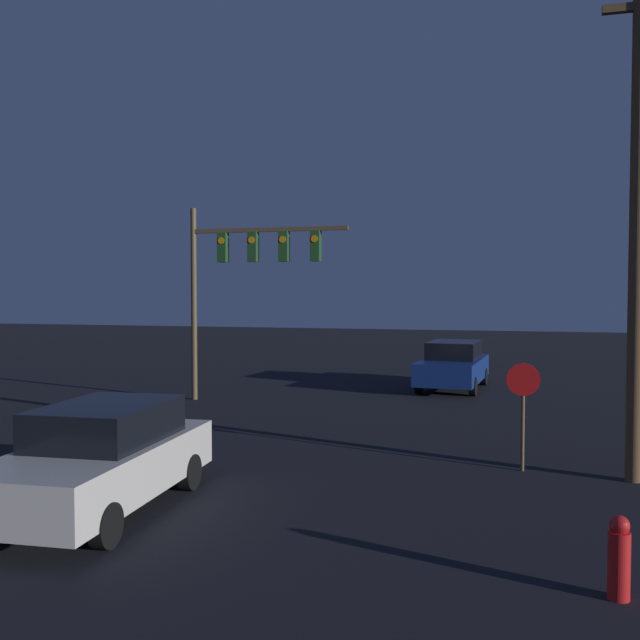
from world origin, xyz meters
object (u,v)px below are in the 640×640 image
car_near (101,457)px  fire_hydrant (619,558)px  car_far (453,365)px  traffic_signal_mast (242,265)px  utility_pole (638,214)px  stop_sign (523,397)px

car_near → fire_hydrant: (7.24, -1.24, -0.37)m
car_near → car_far: same height
traffic_signal_mast → utility_pole: (10.09, -6.61, 0.58)m
car_far → car_near: bearing=79.5°
traffic_signal_mast → stop_sign: bearing=-37.9°
fire_hydrant → car_near: bearing=170.3°
stop_sign → fire_hydrant: size_ratio=2.18×
car_near → fire_hydrant: size_ratio=4.99×
car_far → stop_sign: stop_sign is taller
car_far → utility_pole: (4.14, -11.17, 3.91)m
car_near → car_far: bearing=-108.2°
stop_sign → traffic_signal_mast: bearing=142.1°
traffic_signal_mast → fire_hydrant: 15.47m
traffic_signal_mast → car_far: bearing=37.5°
stop_sign → fire_hydrant: (1.00, -5.50, -0.93)m
traffic_signal_mast → fire_hydrant: bearing=-52.3°
car_far → fire_hydrant: (3.25, -16.44, -0.37)m
car_near → utility_pole: 9.88m
car_far → stop_sign: 11.19m
fire_hydrant → stop_sign: bearing=100.3°
car_near → traffic_signal_mast: 11.32m
traffic_signal_mast → stop_sign: (8.19, -6.38, -2.76)m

